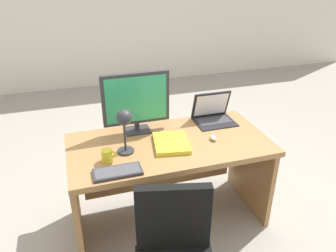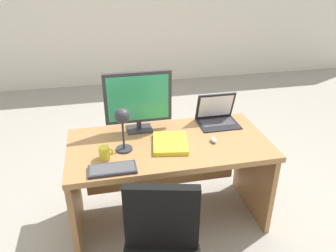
{
  "view_description": "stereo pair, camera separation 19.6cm",
  "coord_description": "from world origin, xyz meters",
  "px_view_note": "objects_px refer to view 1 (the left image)",
  "views": [
    {
      "loc": [
        -0.66,
        -2.08,
        1.99
      ],
      "look_at": [
        0.0,
        0.04,
        0.87
      ],
      "focal_mm": 35.39,
      "sensor_mm": 36.0,
      "label": 1
    },
    {
      "loc": [
        -0.47,
        -2.13,
        1.99
      ],
      "look_at": [
        0.0,
        0.04,
        0.87
      ],
      "focal_mm": 35.39,
      "sensor_mm": 36.0,
      "label": 2
    }
  ],
  "objects_px": {
    "desk_lamp": "(124,123)",
    "book": "(172,143)",
    "laptop": "(212,112)",
    "keyboard": "(118,172)",
    "mouse": "(213,138)",
    "desk": "(168,163)",
    "monitor": "(136,100)",
    "coffee_mug": "(107,156)"
  },
  "relations": [
    {
      "from": "desk",
      "to": "coffee_mug",
      "type": "height_order",
      "value": "coffee_mug"
    },
    {
      "from": "keyboard",
      "to": "desk_lamp",
      "type": "xyz_separation_m",
      "value": [
        0.1,
        0.22,
        0.23
      ]
    },
    {
      "from": "monitor",
      "to": "keyboard",
      "type": "bearing_deg",
      "value": -114.94
    },
    {
      "from": "desk_lamp",
      "to": "book",
      "type": "xyz_separation_m",
      "value": [
        0.35,
        0.02,
        -0.23
      ]
    },
    {
      "from": "monitor",
      "to": "laptop",
      "type": "relative_size",
      "value": 1.61
    },
    {
      "from": "mouse",
      "to": "book",
      "type": "distance_m",
      "value": 0.33
    },
    {
      "from": "laptop",
      "to": "desk_lamp",
      "type": "distance_m",
      "value": 0.89
    },
    {
      "from": "laptop",
      "to": "desk_lamp",
      "type": "height_order",
      "value": "desk_lamp"
    },
    {
      "from": "mouse",
      "to": "keyboard",
      "type": "bearing_deg",
      "value": -163.99
    },
    {
      "from": "mouse",
      "to": "laptop",
      "type": "bearing_deg",
      "value": 67.24
    },
    {
      "from": "keyboard",
      "to": "book",
      "type": "distance_m",
      "value": 0.51
    },
    {
      "from": "laptop",
      "to": "book",
      "type": "distance_m",
      "value": 0.56
    },
    {
      "from": "laptop",
      "to": "book",
      "type": "height_order",
      "value": "laptop"
    },
    {
      "from": "monitor",
      "to": "laptop",
      "type": "distance_m",
      "value": 0.69
    },
    {
      "from": "desk_lamp",
      "to": "mouse",
      "type": "bearing_deg",
      "value": -0.13
    },
    {
      "from": "monitor",
      "to": "coffee_mug",
      "type": "bearing_deg",
      "value": -127.66
    },
    {
      "from": "monitor",
      "to": "keyboard",
      "type": "xyz_separation_m",
      "value": [
        -0.25,
        -0.54,
        -0.26
      ]
    },
    {
      "from": "monitor",
      "to": "book",
      "type": "distance_m",
      "value": 0.43
    },
    {
      "from": "keyboard",
      "to": "mouse",
      "type": "relative_size",
      "value": 4.14
    },
    {
      "from": "monitor",
      "to": "laptop",
      "type": "bearing_deg",
      "value": 0.95
    },
    {
      "from": "keyboard",
      "to": "desk",
      "type": "bearing_deg",
      "value": 36.72
    },
    {
      "from": "mouse",
      "to": "monitor",
      "type": "bearing_deg",
      "value": 148.45
    },
    {
      "from": "laptop",
      "to": "book",
      "type": "xyz_separation_m",
      "value": [
        -0.46,
        -0.31,
        -0.06
      ]
    },
    {
      "from": "monitor",
      "to": "desk_lamp",
      "type": "height_order",
      "value": "monitor"
    },
    {
      "from": "monitor",
      "to": "book",
      "type": "xyz_separation_m",
      "value": [
        0.2,
        -0.3,
        -0.25
      ]
    },
    {
      "from": "monitor",
      "to": "book",
      "type": "bearing_deg",
      "value": -56.49
    },
    {
      "from": "monitor",
      "to": "book",
      "type": "relative_size",
      "value": 1.49
    },
    {
      "from": "laptop",
      "to": "mouse",
      "type": "distance_m",
      "value": 0.36
    },
    {
      "from": "desk",
      "to": "book",
      "type": "xyz_separation_m",
      "value": [
        0.0,
        -0.08,
        0.23
      ]
    },
    {
      "from": "monitor",
      "to": "keyboard",
      "type": "distance_m",
      "value": 0.65
    },
    {
      "from": "laptop",
      "to": "desk_lamp",
      "type": "xyz_separation_m",
      "value": [
        -0.81,
        -0.33,
        0.17
      ]
    },
    {
      "from": "mouse",
      "to": "desk_lamp",
      "type": "xyz_separation_m",
      "value": [
        -0.67,
        0.0,
        0.23
      ]
    },
    {
      "from": "monitor",
      "to": "book",
      "type": "height_order",
      "value": "monitor"
    },
    {
      "from": "mouse",
      "to": "desk_lamp",
      "type": "bearing_deg",
      "value": 179.87
    },
    {
      "from": "desk",
      "to": "desk_lamp",
      "type": "bearing_deg",
      "value": -162.58
    },
    {
      "from": "desk",
      "to": "mouse",
      "type": "bearing_deg",
      "value": -18.26
    },
    {
      "from": "laptop",
      "to": "coffee_mug",
      "type": "xyz_separation_m",
      "value": [
        -0.95,
        -0.39,
        -0.03
      ]
    },
    {
      "from": "monitor",
      "to": "coffee_mug",
      "type": "xyz_separation_m",
      "value": [
        -0.29,
        -0.38,
        -0.22
      ]
    },
    {
      "from": "desk",
      "to": "laptop",
      "type": "bearing_deg",
      "value": 25.36
    },
    {
      "from": "keyboard",
      "to": "monitor",
      "type": "bearing_deg",
      "value": 65.06
    },
    {
      "from": "coffee_mug",
      "to": "desk",
      "type": "bearing_deg",
      "value": 19.17
    },
    {
      "from": "desk_lamp",
      "to": "monitor",
      "type": "bearing_deg",
      "value": 64.66
    }
  ]
}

